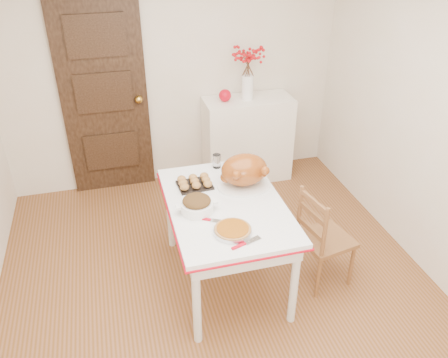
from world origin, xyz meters
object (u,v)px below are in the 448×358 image
object	(u,v)px
turkey_platter	(244,171)
chair_oak	(326,237)
sideboard	(247,139)
pumpkin_pie	(233,230)
kitchen_table	(226,242)

from	to	relation	value
turkey_platter	chair_oak	bearing A→B (deg)	-37.04
sideboard	chair_oak	distance (m)	1.77
sideboard	pumpkin_pie	bearing A→B (deg)	-110.62
chair_oak	turkey_platter	distance (m)	0.84
chair_oak	pumpkin_pie	xyz separation A→B (m)	(-0.83, -0.17, 0.36)
turkey_platter	pumpkin_pie	size ratio (longest dim) A/B	1.64
kitchen_table	sideboard	bearing A→B (deg)	66.64
sideboard	turkey_platter	distance (m)	1.52
chair_oak	turkey_platter	bearing A→B (deg)	45.30
sideboard	turkey_platter	bearing A→B (deg)	-109.02
kitchen_table	pumpkin_pie	xyz separation A→B (m)	(-0.05, -0.37, 0.41)
sideboard	kitchen_table	bearing A→B (deg)	-113.36
turkey_platter	pumpkin_pie	world-z (taller)	turkey_platter
kitchen_table	chair_oak	distance (m)	0.80
sideboard	kitchen_table	xyz separation A→B (m)	(-0.68, -1.56, -0.09)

